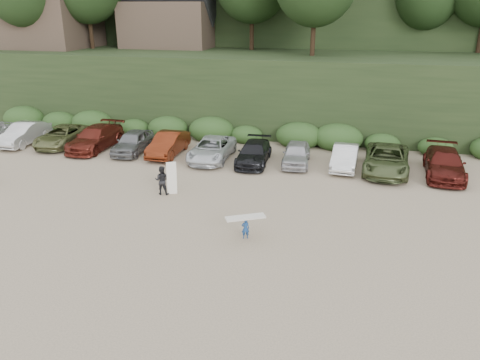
# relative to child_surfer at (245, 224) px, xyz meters

# --- Properties ---
(ground) EXTENTS (120.00, 120.00, 0.00)m
(ground) POSITION_rel_child_surfer_xyz_m (-0.97, 0.74, -0.72)
(ground) COLOR tan
(ground) RESTS_ON ground
(parked_cars) EXTENTS (34.37, 5.97, 1.60)m
(parked_cars) POSITION_rel_child_surfer_xyz_m (-5.77, 10.73, 0.04)
(parked_cars) COLOR silver
(parked_cars) RESTS_ON ground
(child_surfer) EXTENTS (1.78, 1.27, 1.06)m
(child_surfer) POSITION_rel_child_surfer_xyz_m (0.00, 0.00, 0.00)
(child_surfer) COLOR navy
(child_surfer) RESTS_ON ground
(adult_surfer) EXTENTS (1.28, 0.69, 1.89)m
(adult_surfer) POSITION_rel_child_surfer_xyz_m (-5.55, 3.99, 0.10)
(adult_surfer) COLOR black
(adult_surfer) RESTS_ON ground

